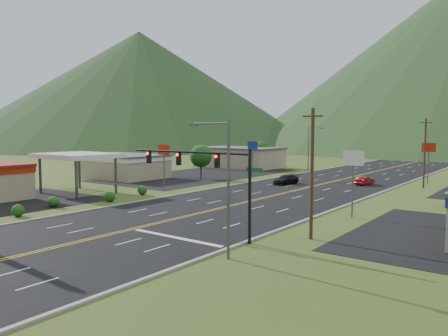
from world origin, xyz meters
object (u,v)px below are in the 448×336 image
Objects in this scene: traffic_signal at (207,169)px; gas_canopy at (77,157)px; streetlight_east at (224,180)px; car_dark_mid at (286,180)px; car_red_far at (365,181)px; streetlight_west at (310,145)px.

traffic_signal is 29.59m from gas_canopy.
streetlight_east is 40.20m from car_dark_mid.
car_red_far is (27.57, 31.15, -4.22)m from gas_canopy.
car_dark_mid is at bearing 113.08° from streetlight_east.
streetlight_west is 24.74m from car_dark_mid.
gas_canopy is at bearing 164.30° from traffic_signal.
streetlight_west is 1.83× the size of car_dark_mid.
streetlight_west is at bearing 77.87° from gas_canopy.
traffic_signal is at bearing 99.35° from car_red_far.
streetlight_east is 35.28m from gas_canopy.
car_red_far is (-0.91, 39.15, -4.68)m from traffic_signal.
traffic_signal is 1.46× the size of streetlight_east.
car_dark_mid reaches higher than car_red_far.
streetlight_east is at bearing -19.88° from gas_canopy.
traffic_signal reaches higher than gas_canopy.
streetlight_east is at bearing -69.14° from streetlight_west.
gas_canopy reaches higher than car_dark_mid.
traffic_signal is 1.46× the size of streetlight_west.
gas_canopy is at bearing -102.13° from streetlight_west.
car_dark_mid is 11.91m from car_red_far.
traffic_signal reaches higher than car_red_far.
car_dark_mid is (-10.96, 32.76, -4.62)m from traffic_signal.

